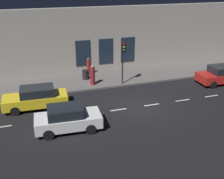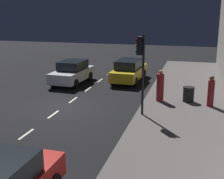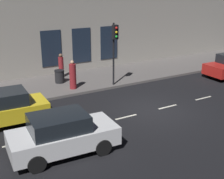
{
  "view_description": "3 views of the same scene",
  "coord_description": "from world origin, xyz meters",
  "px_view_note": "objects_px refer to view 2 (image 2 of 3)",
  "views": [
    {
      "loc": [
        -16.33,
        7.29,
        8.87
      ],
      "look_at": [
        0.55,
        1.91,
        1.38
      ],
      "focal_mm": 43.68,
      "sensor_mm": 36.0,
      "label": 1
    },
    {
      "loc": [
        6.68,
        -14.46,
        5.13
      ],
      "look_at": [
        2.27,
        1.8,
        0.73
      ],
      "focal_mm": 50.2,
      "sensor_mm": 36.0,
      "label": 2
    },
    {
      "loc": [
        -11.27,
        8.92,
        6.0
      ],
      "look_at": [
        1.31,
        1.63,
        1.03
      ],
      "focal_mm": 48.47,
      "sensor_mm": 36.0,
      "label": 3
    }
  ],
  "objects_px": {
    "pedestrian_0": "(211,92)",
    "trash_bin": "(189,94)",
    "parked_car_3": "(129,70)",
    "traffic_light": "(141,57)",
    "pedestrian_1": "(160,87)",
    "parked_car_0": "(72,72)"
  },
  "relations": [
    {
      "from": "traffic_light",
      "to": "parked_car_3",
      "type": "xyz_separation_m",
      "value": [
        -2.11,
        7.34,
        -2.15
      ]
    },
    {
      "from": "traffic_light",
      "to": "pedestrian_0",
      "type": "distance_m",
      "value": 4.49
    },
    {
      "from": "traffic_light",
      "to": "parked_car_0",
      "type": "bearing_deg",
      "value": 135.58
    },
    {
      "from": "parked_car_3",
      "to": "trash_bin",
      "type": "distance_m",
      "value": 6.29
    },
    {
      "from": "traffic_light",
      "to": "parked_car_0",
      "type": "height_order",
      "value": "traffic_light"
    },
    {
      "from": "parked_car_3",
      "to": "pedestrian_1",
      "type": "relative_size",
      "value": 2.61
    },
    {
      "from": "pedestrian_1",
      "to": "parked_car_0",
      "type": "bearing_deg",
      "value": -124.72
    },
    {
      "from": "pedestrian_1",
      "to": "traffic_light",
      "type": "bearing_deg",
      "value": -23.76
    },
    {
      "from": "parked_car_0",
      "to": "parked_car_3",
      "type": "relative_size",
      "value": 0.9
    },
    {
      "from": "pedestrian_0",
      "to": "trash_bin",
      "type": "distance_m",
      "value": 1.3
    },
    {
      "from": "traffic_light",
      "to": "parked_car_0",
      "type": "xyz_separation_m",
      "value": [
        -5.8,
        5.69,
        -2.15
      ]
    },
    {
      "from": "trash_bin",
      "to": "pedestrian_0",
      "type": "bearing_deg",
      "value": -26.35
    },
    {
      "from": "parked_car_0",
      "to": "pedestrian_1",
      "type": "height_order",
      "value": "pedestrian_1"
    },
    {
      "from": "pedestrian_0",
      "to": "pedestrian_1",
      "type": "height_order",
      "value": "pedestrian_1"
    },
    {
      "from": "traffic_light",
      "to": "pedestrian_1",
      "type": "bearing_deg",
      "value": 74.76
    },
    {
      "from": "traffic_light",
      "to": "trash_bin",
      "type": "relative_size",
      "value": 4.64
    },
    {
      "from": "parked_car_3",
      "to": "traffic_light",
      "type": "bearing_deg",
      "value": -71.74
    },
    {
      "from": "pedestrian_1",
      "to": "trash_bin",
      "type": "distance_m",
      "value": 1.6
    },
    {
      "from": "parked_car_0",
      "to": "pedestrian_0",
      "type": "height_order",
      "value": "pedestrian_0"
    },
    {
      "from": "pedestrian_0",
      "to": "trash_bin",
      "type": "xyz_separation_m",
      "value": [
        -1.13,
        0.56,
        -0.34
      ]
    },
    {
      "from": "parked_car_3",
      "to": "pedestrian_1",
      "type": "distance_m",
      "value": 5.59
    },
    {
      "from": "traffic_light",
      "to": "pedestrian_1",
      "type": "xyz_separation_m",
      "value": [
        0.68,
        2.5,
        -1.99
      ]
    }
  ]
}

